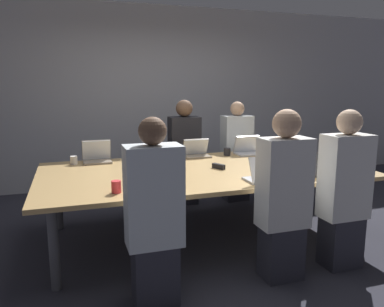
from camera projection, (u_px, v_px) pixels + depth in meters
ground_plane at (202, 235)px, 4.02m from camera, size 24.00×24.00×0.00m
curtain_wall at (154, 97)px, 5.94m from camera, size 12.00×0.06×2.80m
conference_table at (203, 173)px, 3.90m from camera, size 3.28×1.70×0.73m
laptop_near_midright at (267, 174)px, 3.38m from camera, size 0.36×0.24×0.23m
person_near_midright at (283, 198)px, 3.02m from camera, size 0.40×0.24×1.40m
bottle_near_midright at (284, 164)px, 3.63m from camera, size 0.08×0.08×0.24m
laptop_near_right at (314, 169)px, 3.58m from camera, size 0.35×0.23×0.23m
person_near_right at (344, 192)px, 3.23m from camera, size 0.40×0.24×1.39m
cup_near_right at (333, 169)px, 3.69m from camera, size 0.07×0.07×0.08m
laptop_far_center at (196, 151)px, 4.54m from camera, size 0.32×0.23×0.22m
person_far_center at (184, 154)px, 4.98m from camera, size 0.40×0.24×1.40m
laptop_far_left at (97, 156)px, 4.23m from camera, size 0.31×0.25×0.25m
cup_far_left at (74, 160)px, 4.10m from camera, size 0.08×0.08×0.09m
laptop_far_right at (247, 149)px, 4.70m from camera, size 0.32×0.24×0.24m
person_far_right at (236, 153)px, 5.15m from camera, size 0.40×0.24×1.37m
cup_far_right at (227, 152)px, 4.62m from camera, size 0.08×0.08×0.09m
laptop_near_left at (151, 183)px, 3.04m from camera, size 0.32×0.26×0.27m
person_near_left at (154, 216)px, 2.67m from camera, size 0.40×0.24×1.38m
cup_near_left at (116, 187)px, 3.02m from camera, size 0.08×0.08×0.10m
stapler at (219, 166)px, 3.90m from camera, size 0.11×0.15×0.05m
notebook at (262, 167)px, 3.93m from camera, size 0.19×0.15×0.02m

